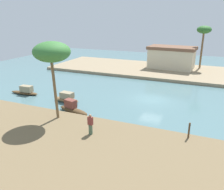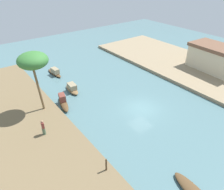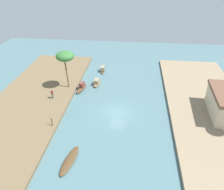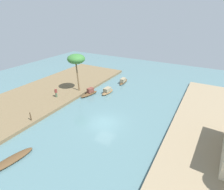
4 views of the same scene
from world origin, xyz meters
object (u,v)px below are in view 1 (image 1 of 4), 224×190
at_px(sampan_with_tall_canopy, 25,91).
at_px(riverside_building, 172,57).
at_px(palm_tree_left_near, 52,53).
at_px(palm_tree_right_tall, 204,31).
at_px(mooring_post, 189,130).
at_px(sampan_midstream, 73,108).
at_px(person_on_near_bank, 90,125).
at_px(sampan_near_left_bank, 67,98).

height_order(sampan_with_tall_canopy, riverside_building, riverside_building).
height_order(sampan_with_tall_canopy, palm_tree_left_near, palm_tree_left_near).
bearing_deg(palm_tree_right_tall, mooring_post, -88.52).
distance_m(sampan_midstream, riverside_building, 24.34).
bearing_deg(riverside_building, mooring_post, -73.96).
relative_size(person_on_near_bank, riverside_building, 0.20).
bearing_deg(mooring_post, sampan_with_tall_canopy, 167.87).
relative_size(sampan_near_left_bank, mooring_post, 2.65).
height_order(person_on_near_bank, palm_tree_left_near, palm_tree_left_near).
bearing_deg(person_on_near_bank, sampan_with_tall_canopy, -22.62).
relative_size(sampan_with_tall_canopy, mooring_post, 3.13).
relative_size(sampan_midstream, palm_tree_left_near, 0.56).
xyz_separation_m(person_on_near_bank, palm_tree_right_tall, (6.47, 29.16, 5.64)).
bearing_deg(riverside_building, palm_tree_right_tall, 21.99).
bearing_deg(person_on_near_bank, palm_tree_left_near, -14.36).
height_order(sampan_near_left_bank, sampan_midstream, sampan_midstream).
bearing_deg(riverside_building, palm_tree_left_near, -99.11).
xyz_separation_m(sampan_midstream, palm_tree_left_near, (-0.04, -2.53, 5.98)).
bearing_deg(palm_tree_left_near, sampan_near_left_bank, 114.94).
height_order(palm_tree_left_near, riverside_building, palm_tree_left_near).
distance_m(sampan_with_tall_canopy, sampan_midstream, 9.04).
relative_size(person_on_near_bank, palm_tree_left_near, 0.25).
relative_size(sampan_with_tall_canopy, palm_tree_left_near, 0.57).
bearing_deg(palm_tree_right_tall, palm_tree_left_near, -111.21).
height_order(sampan_near_left_bank, mooring_post, mooring_post).
xyz_separation_m(palm_tree_left_near, palm_tree_right_tall, (10.74, 27.66, 0.46)).
bearing_deg(person_on_near_bank, riverside_building, -88.48).
xyz_separation_m(sampan_near_left_bank, mooring_post, (13.75, -4.07, 0.65)).
distance_m(palm_tree_left_near, riverside_building, 27.03).
bearing_deg(sampan_midstream, palm_tree_right_tall, 80.28).
bearing_deg(palm_tree_left_near, sampan_midstream, 89.03).
xyz_separation_m(person_on_near_bank, palm_tree_left_near, (-4.26, 1.49, 5.18)).
xyz_separation_m(sampan_with_tall_canopy, mooring_post, (20.02, -4.30, 0.65)).
relative_size(sampan_with_tall_canopy, sampan_midstream, 1.02).
distance_m(sampan_near_left_bank, riverside_building, 22.72).
distance_m(sampan_near_left_bank, palm_tree_left_near, 8.14).
relative_size(sampan_with_tall_canopy, person_on_near_bank, 2.31).
distance_m(sampan_midstream, person_on_near_bank, 5.89).
distance_m(sampan_midstream, palm_tree_right_tall, 28.06).
relative_size(sampan_midstream, riverside_building, 0.46).
bearing_deg(sampan_near_left_bank, sampan_midstream, -41.63).
bearing_deg(person_on_near_bank, mooring_post, -156.44).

